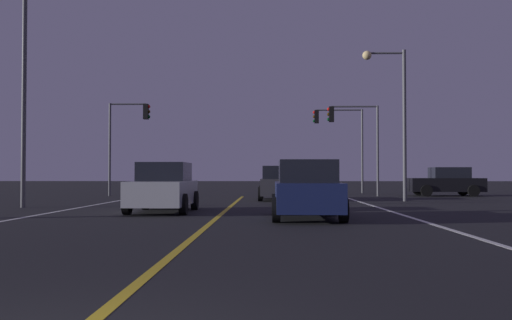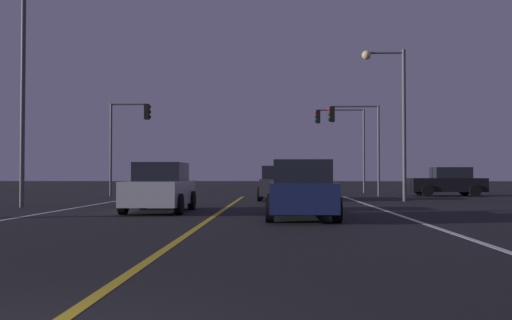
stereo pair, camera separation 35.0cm
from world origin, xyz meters
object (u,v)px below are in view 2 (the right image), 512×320
car_oncoming (160,188)px  car_ahead_far (278,184)px  traffic_light_near_left (130,128)px  traffic_light_far_right (341,131)px  street_lamp_right_far (394,104)px  car_lead_same_lane (301,191)px  car_crossing_side (448,182)px  street_lamp_left_mid (33,65)px  traffic_light_near_right (354,129)px

car_oncoming → car_ahead_far: same height
traffic_light_near_left → traffic_light_far_right: (13.07, 5.50, 0.21)m
street_lamp_right_far → car_ahead_far: bearing=-13.2°
car_lead_same_lane → street_lamp_right_far: 12.30m
car_lead_same_lane → street_lamp_right_far: (4.88, 10.62, 3.84)m
car_crossing_side → car_ahead_far: bearing=28.4°
street_lamp_right_far → traffic_light_near_left: bearing=-23.0°
car_crossing_side → car_lead_same_lane: bearing=61.5°
car_oncoming → street_lamp_left_mid: bearing=-113.6°
car_crossing_side → traffic_light_near_left: bearing=2.0°
traffic_light_near_right → traffic_light_near_left: bearing=0.0°
car_oncoming → car_ahead_far: size_ratio=1.00×
car_ahead_far → traffic_light_near_left: (-8.79, 4.77, 3.22)m
traffic_light_near_left → street_lamp_right_far: (14.29, -6.06, 0.62)m
traffic_light_near_left → street_lamp_right_far: bearing=-23.0°
car_ahead_far → traffic_light_near_left: bearing=61.5°
traffic_light_near_right → car_lead_same_lane: bearing=77.1°
traffic_light_near_left → traffic_light_far_right: size_ratio=0.96×
car_crossing_side → car_ahead_far: same height
car_ahead_far → street_lamp_right_far: 6.82m
car_oncoming → traffic_light_near_left: size_ratio=0.78×
traffic_light_near_right → traffic_light_near_left: (-13.23, 0.00, 0.09)m
traffic_light_far_right → street_lamp_left_mid: bearing=50.6°
traffic_light_near_right → traffic_light_far_right: bearing=-88.3°
car_lead_same_lane → traffic_light_near_left: traffic_light_near_left is taller
car_oncoming → street_lamp_left_mid: street_lamp_left_mid is taller
car_crossing_side → traffic_light_near_right: bearing=6.7°
traffic_light_near_right → street_lamp_left_mid: bearing=39.1°
car_lead_same_lane → car_oncoming: 5.50m
car_lead_same_lane → car_ahead_far: bearing=3.0°
traffic_light_near_right → street_lamp_left_mid: size_ratio=0.59×
car_crossing_side → street_lamp_left_mid: size_ratio=0.48×
traffic_light_near_right → street_lamp_right_far: size_ratio=0.73×
car_oncoming → street_lamp_left_mid: (-5.54, 2.42, 4.77)m
traffic_light_far_right → street_lamp_left_mid: street_lamp_left_mid is taller
car_crossing_side → traffic_light_far_right: bearing=-40.1°
traffic_light_near_left → car_crossing_side: bearing=2.0°
car_crossing_side → street_lamp_right_far: (-4.53, -6.72, 3.84)m
car_lead_same_lane → traffic_light_near_left: (-9.41, 16.68, 3.22)m
traffic_light_far_right → street_lamp_left_mid: 21.95m
car_lead_same_lane → car_oncoming: same height
car_lead_same_lane → traffic_light_near_left: size_ratio=0.78×
car_lead_same_lane → street_lamp_left_mid: street_lamp_left_mid is taller
traffic_light_far_right → street_lamp_right_far: bearing=96.0°
car_oncoming → street_lamp_right_far: bearing=129.1°
car_oncoming → street_lamp_right_far: street_lamp_right_far is taller
traffic_light_near_right → street_lamp_right_far: street_lamp_right_far is taller
car_oncoming → traffic_light_near_left: (-4.70, 13.84, 3.22)m
street_lamp_left_mid → street_lamp_right_far: (15.13, 5.36, -0.94)m
car_crossing_side → traffic_light_near_right: 6.43m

